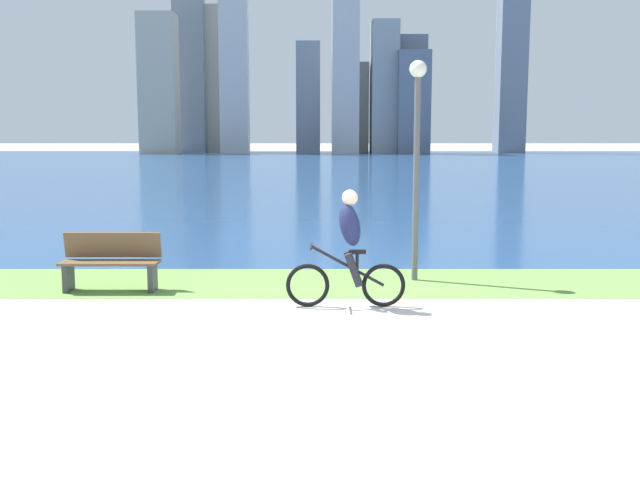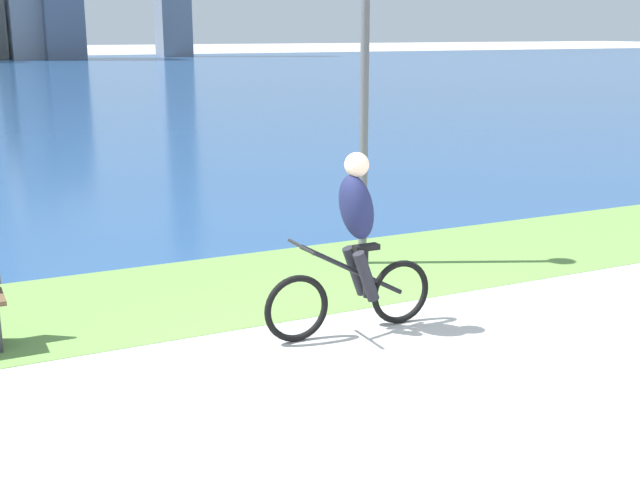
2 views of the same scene
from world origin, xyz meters
name	(u,v)px [view 2 (image 2 of 2)]	position (x,y,z in m)	size (l,w,h in m)	color
ground_plane	(431,383)	(0.00, 0.00, 0.00)	(300.00, 300.00, 0.00)	#B2AFA8
grass_strip_bayside	(279,281)	(0.00, 2.99, 0.00)	(120.00, 2.45, 0.01)	#6B9947
cyclist_lead	(354,244)	(0.00, 1.27, 0.83)	(1.68, 0.52, 1.65)	black
lamppost_tall	(365,59)	(1.17, 3.22, 2.37)	(0.28, 0.28, 3.58)	#595960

